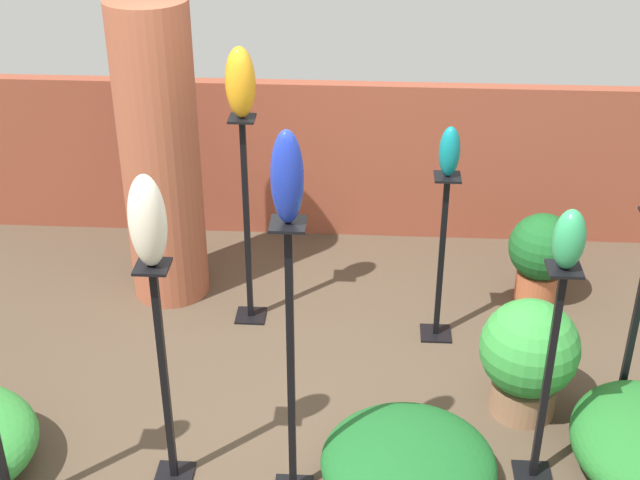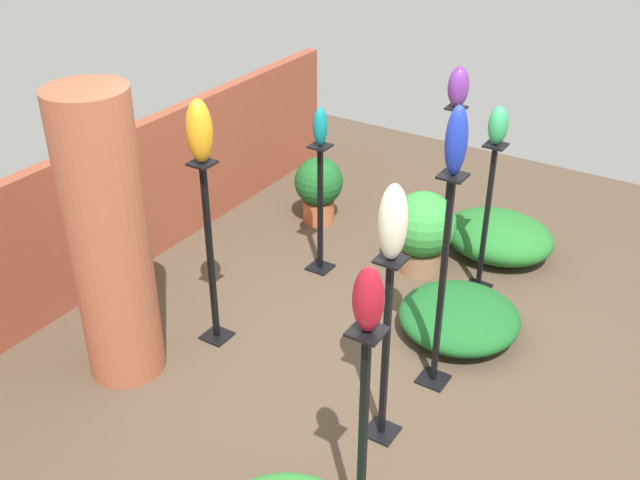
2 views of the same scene
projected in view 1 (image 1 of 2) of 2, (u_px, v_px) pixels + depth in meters
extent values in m
plane|color=#4C3D2D|center=(311.00, 422.00, 5.13)|extent=(8.00, 8.00, 0.00)
cube|color=brown|center=(331.00, 160.00, 6.85)|extent=(5.60, 0.12, 1.24)
cylinder|color=#9E5138|center=(160.00, 156.00, 5.88)|extent=(0.53, 0.53, 2.07)
cube|color=black|center=(291.00, 369.00, 4.27)|extent=(0.04, 0.04, 1.59)
cube|color=black|center=(288.00, 224.00, 3.89)|extent=(0.16, 0.16, 0.02)
cube|color=black|center=(175.00, 475.00, 4.74)|extent=(0.20, 0.20, 0.01)
cube|color=black|center=(164.00, 378.00, 4.43)|extent=(0.04, 0.04, 1.31)
cube|color=black|center=(152.00, 267.00, 4.11)|extent=(0.16, 0.16, 0.02)
cube|color=black|center=(436.00, 333.00, 5.89)|extent=(0.20, 0.20, 0.01)
cube|color=black|center=(441.00, 259.00, 5.61)|extent=(0.04, 0.04, 1.16)
cube|color=black|center=(448.00, 177.00, 5.33)|extent=(0.16, 0.16, 0.02)
cube|color=black|center=(532.00, 475.00, 4.75)|extent=(0.20, 0.20, 0.01)
cube|color=black|center=(547.00, 379.00, 4.43)|extent=(0.04, 0.04, 1.29)
cube|color=black|center=(564.00, 269.00, 4.12)|extent=(0.16, 0.16, 0.02)
cube|color=black|center=(617.00, 409.00, 5.21)|extent=(0.20, 0.20, 0.01)
cube|color=black|center=(636.00, 318.00, 4.90)|extent=(0.04, 0.04, 1.30)
cube|color=black|center=(251.00, 316.00, 6.07)|extent=(0.20, 0.20, 0.01)
cube|color=black|center=(247.00, 223.00, 5.72)|extent=(0.04, 0.04, 1.45)
cube|color=black|center=(242.00, 118.00, 5.37)|extent=(0.16, 0.16, 0.02)
ellipsoid|color=#192D9E|center=(287.00, 177.00, 3.78)|extent=(0.14, 0.13, 0.44)
ellipsoid|color=beige|center=(147.00, 221.00, 4.00)|extent=(0.17, 0.16, 0.46)
ellipsoid|color=#0F727A|center=(449.00, 152.00, 5.25)|extent=(0.13, 0.11, 0.31)
ellipsoid|color=#2D9356|center=(569.00, 239.00, 4.05)|extent=(0.15, 0.15, 0.30)
ellipsoid|color=orange|center=(240.00, 82.00, 5.26)|extent=(0.18, 0.17, 0.44)
cylinder|color=#936B4C|center=(523.00, 396.00, 5.18)|extent=(0.38, 0.38, 0.20)
sphere|color=#338C38|center=(530.00, 348.00, 5.01)|extent=(0.57, 0.57, 0.57)
cylinder|color=#B25B38|center=(537.00, 285.00, 6.22)|extent=(0.30, 0.30, 0.22)
sphere|color=#195923|center=(543.00, 247.00, 6.07)|extent=(0.46, 0.46, 0.46)
ellipsoid|color=#195923|center=(408.00, 463.00, 4.62)|extent=(0.92, 0.91, 0.30)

